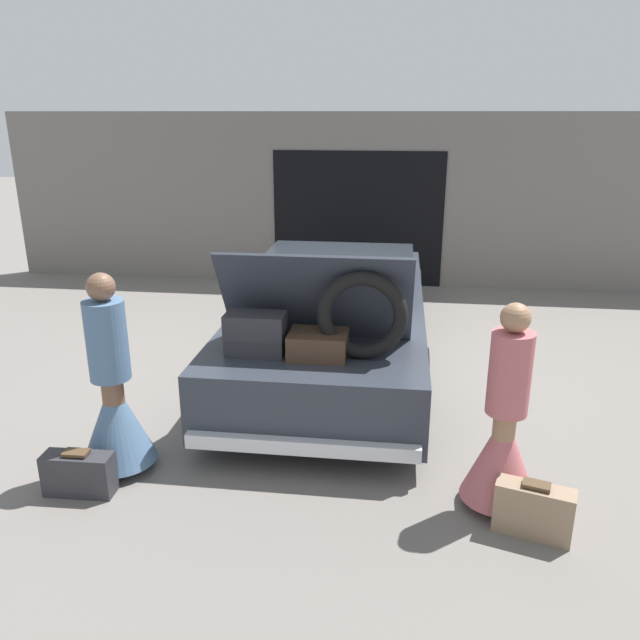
# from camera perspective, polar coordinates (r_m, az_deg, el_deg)

# --- Properties ---
(ground_plane) EXTENTS (40.00, 40.00, 0.00)m
(ground_plane) POSITION_cam_1_polar(r_m,az_deg,el_deg) (7.37, 1.35, -3.73)
(ground_plane) COLOR slate
(garage_wall_back) EXTENTS (12.00, 0.14, 2.80)m
(garage_wall_back) POSITION_cam_1_polar(r_m,az_deg,el_deg) (10.48, 3.52, 10.80)
(garage_wall_back) COLOR slate
(garage_wall_back) RESTS_ON ground_plane
(car) EXTENTS (2.02, 5.00, 1.69)m
(car) POSITION_cam_1_polar(r_m,az_deg,el_deg) (7.15, 1.37, 0.47)
(car) COLOR #2D333D
(car) RESTS_ON ground_plane
(person_left) EXTENTS (0.60, 0.60, 1.65)m
(person_left) POSITION_cam_1_polar(r_m,az_deg,el_deg) (5.26, -18.31, -7.19)
(person_left) COLOR brown
(person_left) RESTS_ON ground_plane
(person_right) EXTENTS (0.56, 0.56, 1.57)m
(person_right) POSITION_cam_1_polar(r_m,az_deg,el_deg) (4.74, 16.40, -10.27)
(person_right) COLOR #997051
(person_right) RESTS_ON ground_plane
(suitcase_beside_left_person) EXTENTS (0.54, 0.20, 0.36)m
(suitcase_beside_left_person) POSITION_cam_1_polar(r_m,az_deg,el_deg) (5.23, -21.18, -12.97)
(suitcase_beside_left_person) COLOR #2D2D33
(suitcase_beside_left_person) RESTS_ON ground_plane
(suitcase_beside_right_person) EXTENTS (0.55, 0.32, 0.40)m
(suitcase_beside_right_person) POSITION_cam_1_polar(r_m,az_deg,el_deg) (4.71, 18.93, -16.13)
(suitcase_beside_right_person) COLOR #8C7259
(suitcase_beside_right_person) RESTS_ON ground_plane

